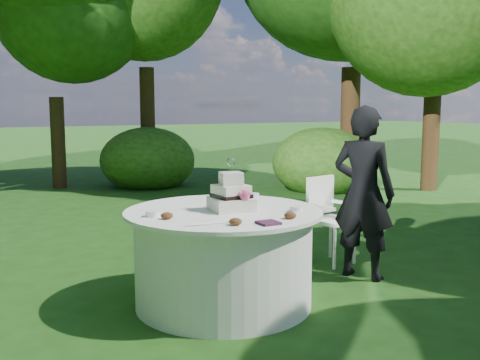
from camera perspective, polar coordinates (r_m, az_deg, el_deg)
name	(u,v)px	position (r m, az deg, el deg)	size (l,w,h in m)	color
ground	(224,304)	(4.63, -1.67, -12.48)	(80.00, 80.00, 0.00)	#1A3B10
napkins	(268,223)	(3.91, 2.90, -4.37)	(0.14, 0.14, 0.02)	#431D38
feather_plume	(216,222)	(3.94, -2.44, -4.32)	(0.48, 0.07, 0.01)	white
guest	(363,193)	(5.25, 12.42, -1.27)	(0.58, 0.38, 1.59)	black
table	(223,257)	(4.51, -1.69, -7.84)	(1.56, 1.56, 0.77)	silver
cake	(231,196)	(4.40, -0.87, -1.64)	(0.35, 0.35, 0.42)	beige
chair	(328,212)	(5.76, 8.89, -3.26)	(0.47, 0.46, 0.87)	white
votives	(236,205)	(4.52, -0.39, -2.59)	(1.19, 0.82, 0.04)	white
petal_cups	(231,217)	(4.01, -0.95, -3.83)	(0.88, 0.51, 0.05)	#562D16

